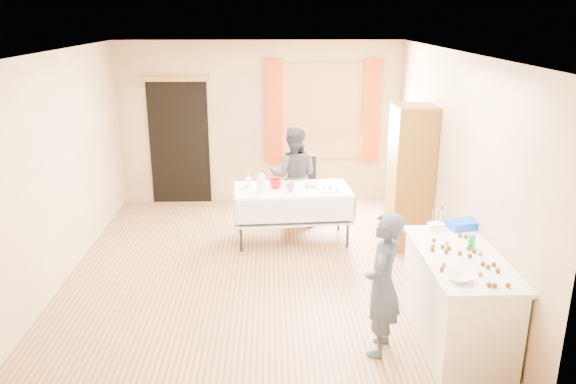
{
  "coord_description": "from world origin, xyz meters",
  "views": [
    {
      "loc": [
        0.17,
        -6.17,
        3.0
      ],
      "look_at": [
        0.37,
        0.0,
        1.02
      ],
      "focal_mm": 35.0,
      "sensor_mm": 36.0,
      "label": 1
    }
  ],
  "objects_px": {
    "cabinet": "(410,178)",
    "girl": "(382,285)",
    "chair": "(302,200)",
    "party_table": "(292,210)",
    "woman": "(294,176)",
    "counter": "(457,300)"
  },
  "relations": [
    {
      "from": "cabinet",
      "to": "girl",
      "type": "height_order",
      "value": "cabinet"
    },
    {
      "from": "cabinet",
      "to": "chair",
      "type": "xyz_separation_m",
      "value": [
        -1.35,
        1.1,
        -0.66
      ]
    },
    {
      "from": "party_table",
      "to": "woman",
      "type": "relative_size",
      "value": 1.1
    },
    {
      "from": "cabinet",
      "to": "party_table",
      "type": "distance_m",
      "value": 1.63
    },
    {
      "from": "counter",
      "to": "chair",
      "type": "distance_m",
      "value": 3.7
    },
    {
      "from": "party_table",
      "to": "woman",
      "type": "xyz_separation_m",
      "value": [
        0.05,
        0.65,
        0.29
      ]
    },
    {
      "from": "party_table",
      "to": "chair",
      "type": "bearing_deg",
      "value": 74.63
    },
    {
      "from": "party_table",
      "to": "woman",
      "type": "distance_m",
      "value": 0.71
    },
    {
      "from": "chair",
      "to": "party_table",
      "type": "bearing_deg",
      "value": -91.36
    },
    {
      "from": "party_table",
      "to": "woman",
      "type": "height_order",
      "value": "woman"
    },
    {
      "from": "woman",
      "to": "girl",
      "type": "bearing_deg",
      "value": 109.44
    },
    {
      "from": "cabinet",
      "to": "woman",
      "type": "bearing_deg",
      "value": 150.27
    },
    {
      "from": "party_table",
      "to": "chair",
      "type": "xyz_separation_m",
      "value": [
        0.18,
        0.9,
        -0.16
      ]
    },
    {
      "from": "girl",
      "to": "counter",
      "type": "bearing_deg",
      "value": 119.37
    },
    {
      "from": "cabinet",
      "to": "chair",
      "type": "relative_size",
      "value": 1.99
    },
    {
      "from": "cabinet",
      "to": "chair",
      "type": "height_order",
      "value": "cabinet"
    },
    {
      "from": "counter",
      "to": "chair",
      "type": "bearing_deg",
      "value": 109.77
    },
    {
      "from": "cabinet",
      "to": "counter",
      "type": "distance_m",
      "value": 2.43
    },
    {
      "from": "party_table",
      "to": "girl",
      "type": "distance_m",
      "value": 2.78
    },
    {
      "from": "cabinet",
      "to": "counter",
      "type": "xyz_separation_m",
      "value": [
        -0.1,
        -2.38,
        -0.49
      ]
    },
    {
      "from": "chair",
      "to": "counter",
      "type": "bearing_deg",
      "value": -60.07
    },
    {
      "from": "cabinet",
      "to": "woman",
      "type": "height_order",
      "value": "cabinet"
    }
  ]
}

